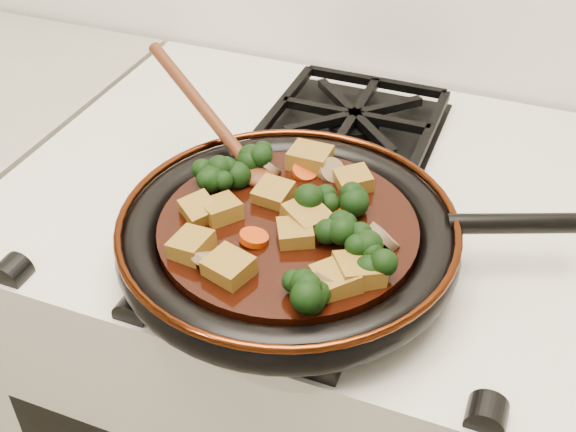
% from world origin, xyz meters
% --- Properties ---
extents(stove, '(0.76, 0.60, 0.90)m').
position_xyz_m(stove, '(0.00, 1.69, 0.45)').
color(stove, beige).
rests_on(stove, ground).
extents(burner_grate_front, '(0.23, 0.23, 0.03)m').
position_xyz_m(burner_grate_front, '(0.00, 1.55, 0.91)').
color(burner_grate_front, black).
rests_on(burner_grate_front, stove).
extents(burner_grate_back, '(0.23, 0.23, 0.03)m').
position_xyz_m(burner_grate_back, '(0.00, 1.83, 0.91)').
color(burner_grate_back, black).
rests_on(burner_grate_back, stove).
extents(skillet, '(0.47, 0.36, 0.05)m').
position_xyz_m(skillet, '(0.02, 1.53, 0.94)').
color(skillet, black).
rests_on(skillet, burner_grate_front).
extents(braising_sauce, '(0.27, 0.27, 0.02)m').
position_xyz_m(braising_sauce, '(0.02, 1.53, 0.95)').
color(braising_sauce, black).
rests_on(braising_sauce, skillet).
extents(tofu_cube_0, '(0.04, 0.04, 0.03)m').
position_xyz_m(tofu_cube_0, '(-0.05, 1.46, 0.97)').
color(tofu_cube_0, olive).
rests_on(tofu_cube_0, braising_sauce).
extents(tofu_cube_1, '(0.06, 0.06, 0.03)m').
position_xyz_m(tofu_cube_1, '(0.11, 1.48, 0.97)').
color(tofu_cube_1, olive).
rests_on(tofu_cube_1, braising_sauce).
extents(tofu_cube_2, '(0.05, 0.05, 0.03)m').
position_xyz_m(tofu_cube_2, '(-0.07, 1.51, 0.97)').
color(tofu_cube_2, olive).
rests_on(tofu_cube_2, braising_sauce).
extents(tofu_cube_3, '(0.05, 0.05, 0.03)m').
position_xyz_m(tofu_cube_3, '(-0.01, 1.44, 0.97)').
color(tofu_cube_3, olive).
rests_on(tofu_cube_3, braising_sauce).
extents(tofu_cube_4, '(0.05, 0.04, 0.03)m').
position_xyz_m(tofu_cube_4, '(0.00, 1.64, 0.97)').
color(tofu_cube_4, olive).
rests_on(tofu_cube_4, braising_sauce).
extents(tofu_cube_5, '(0.06, 0.06, 0.03)m').
position_xyz_m(tofu_cube_5, '(0.04, 1.54, 0.97)').
color(tofu_cube_5, olive).
rests_on(tofu_cube_5, braising_sauce).
extents(tofu_cube_6, '(0.05, 0.05, 0.02)m').
position_xyz_m(tofu_cube_6, '(0.03, 1.51, 0.97)').
color(tofu_cube_6, olive).
rests_on(tofu_cube_6, braising_sauce).
extents(tofu_cube_7, '(0.05, 0.05, 0.02)m').
position_xyz_m(tofu_cube_7, '(0.06, 1.62, 0.97)').
color(tofu_cube_7, olive).
rests_on(tofu_cube_7, braising_sauce).
extents(tofu_cube_8, '(0.04, 0.04, 0.02)m').
position_xyz_m(tofu_cube_8, '(-0.01, 1.57, 0.97)').
color(tofu_cube_8, olive).
rests_on(tofu_cube_8, braising_sauce).
extents(tofu_cube_9, '(0.05, 0.05, 0.02)m').
position_xyz_m(tofu_cube_9, '(-0.05, 1.52, 0.97)').
color(tofu_cube_9, olive).
rests_on(tofu_cube_9, braising_sauce).
extents(tofu_cube_10, '(0.06, 0.06, 0.03)m').
position_xyz_m(tofu_cube_10, '(0.09, 1.46, 0.97)').
color(tofu_cube_10, olive).
rests_on(tofu_cube_10, braising_sauce).
extents(broccoli_floret_0, '(0.08, 0.08, 0.06)m').
position_xyz_m(broccoli_floret_0, '(0.12, 1.49, 0.97)').
color(broccoli_floret_0, black).
rests_on(broccoli_floret_0, braising_sauce).
extents(broccoli_floret_1, '(0.08, 0.08, 0.07)m').
position_xyz_m(broccoli_floret_1, '(0.10, 1.51, 0.97)').
color(broccoli_floret_1, black).
rests_on(broccoli_floret_1, braising_sauce).
extents(broccoli_floret_2, '(0.07, 0.07, 0.07)m').
position_xyz_m(broccoli_floret_2, '(0.08, 1.58, 0.97)').
color(broccoli_floret_2, black).
rests_on(broccoli_floret_2, braising_sauce).
extents(broccoli_floret_3, '(0.08, 0.07, 0.06)m').
position_xyz_m(broccoli_floret_3, '(-0.07, 1.57, 0.97)').
color(broccoli_floret_3, black).
rests_on(broccoli_floret_3, braising_sauce).
extents(broccoli_floret_4, '(0.09, 0.08, 0.06)m').
position_xyz_m(broccoli_floret_4, '(0.07, 1.53, 0.97)').
color(broccoli_floret_4, black).
rests_on(broccoli_floret_4, braising_sauce).
extents(broccoli_floret_5, '(0.07, 0.07, 0.07)m').
position_xyz_m(broccoli_floret_5, '(-0.09, 1.56, 0.97)').
color(broccoli_floret_5, black).
rests_on(broccoli_floret_5, braising_sauce).
extents(broccoli_floret_6, '(0.08, 0.08, 0.05)m').
position_xyz_m(broccoli_floret_6, '(0.07, 1.43, 0.97)').
color(broccoli_floret_6, black).
rests_on(broccoli_floret_6, braising_sauce).
extents(broccoli_floret_7, '(0.09, 0.09, 0.06)m').
position_xyz_m(broccoli_floret_7, '(0.04, 1.57, 0.97)').
color(broccoli_floret_7, black).
rests_on(broccoli_floret_7, braising_sauce).
extents(broccoli_floret_8, '(0.06, 0.07, 0.06)m').
position_xyz_m(broccoli_floret_8, '(-0.06, 1.61, 0.97)').
color(broccoli_floret_8, black).
rests_on(broccoli_floret_8, braising_sauce).
extents(carrot_coin_0, '(0.03, 0.03, 0.02)m').
position_xyz_m(carrot_coin_0, '(0.06, 1.56, 0.96)').
color(carrot_coin_0, '#AB3004').
rests_on(carrot_coin_0, braising_sauce).
extents(carrot_coin_1, '(0.03, 0.03, 0.02)m').
position_xyz_m(carrot_coin_1, '(-0.00, 1.49, 0.96)').
color(carrot_coin_1, '#AB3004').
rests_on(carrot_coin_1, braising_sauce).
extents(carrot_coin_2, '(0.03, 0.03, 0.02)m').
position_xyz_m(carrot_coin_2, '(0.00, 1.62, 0.96)').
color(carrot_coin_2, '#AB3004').
rests_on(carrot_coin_2, braising_sauce).
extents(carrot_coin_3, '(0.03, 0.03, 0.02)m').
position_xyz_m(carrot_coin_3, '(0.12, 1.48, 0.96)').
color(carrot_coin_3, '#AB3004').
rests_on(carrot_coin_3, braising_sauce).
extents(carrot_coin_4, '(0.03, 0.03, 0.02)m').
position_xyz_m(carrot_coin_4, '(0.12, 1.49, 0.96)').
color(carrot_coin_4, '#AB3004').
rests_on(carrot_coin_4, braising_sauce).
extents(mushroom_slice_0, '(0.04, 0.04, 0.03)m').
position_xyz_m(mushroom_slice_0, '(-0.04, 1.61, 0.97)').
color(mushroom_slice_0, '#7D6348').
rests_on(mushroom_slice_0, braising_sauce).
extents(mushroom_slice_1, '(0.04, 0.04, 0.03)m').
position_xyz_m(mushroom_slice_1, '(0.09, 1.46, 0.97)').
color(mushroom_slice_1, '#7D6348').
rests_on(mushroom_slice_1, braising_sauce).
extents(mushroom_slice_2, '(0.05, 0.05, 0.03)m').
position_xyz_m(mushroom_slice_2, '(0.12, 1.54, 0.97)').
color(mushroom_slice_2, '#7D6348').
rests_on(mushroom_slice_2, braising_sauce).
extents(mushroom_slice_3, '(0.04, 0.04, 0.03)m').
position_xyz_m(mushroom_slice_3, '(0.03, 1.63, 0.97)').
color(mushroom_slice_3, '#7D6348').
rests_on(mushroom_slice_3, braising_sauce).
extents(mushroom_slice_4, '(0.04, 0.04, 0.02)m').
position_xyz_m(mushroom_slice_4, '(-0.03, 1.45, 0.97)').
color(mushroom_slice_4, '#7D6348').
rests_on(mushroom_slice_4, braising_sauce).
extents(wooden_spoon, '(0.14, 0.10, 0.23)m').
position_xyz_m(wooden_spoon, '(-0.10, 1.63, 0.98)').
color(wooden_spoon, '#4F2310').
rests_on(wooden_spoon, braising_sauce).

